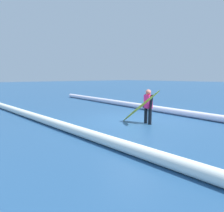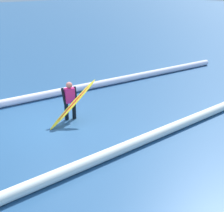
% 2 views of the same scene
% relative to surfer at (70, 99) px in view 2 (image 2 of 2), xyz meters
% --- Properties ---
extents(ground_plane, '(138.80, 138.80, 0.00)m').
position_rel_surfer_xyz_m(ground_plane, '(0.75, 0.02, -0.77)').
color(ground_plane, '#27517E').
extents(surfer, '(0.51, 0.32, 1.38)m').
position_rel_surfer_xyz_m(surfer, '(0.00, 0.00, 0.00)').
color(surfer, black).
rests_on(surfer, ground_plane).
extents(surfboard, '(1.90, 0.25, 1.43)m').
position_rel_surfer_xyz_m(surfboard, '(0.10, 0.37, -0.07)').
color(surfboard, yellow).
rests_on(surfboard, ground_plane).
extents(wave_crest_foreground, '(22.47, 1.75, 0.31)m').
position_rel_surfer_xyz_m(wave_crest_foreground, '(0.63, -2.64, -0.61)').
color(wave_crest_foreground, white).
rests_on(wave_crest_foreground, ground_plane).
extents(wave_crest_midground, '(15.86, 0.73, 0.31)m').
position_rel_surfer_xyz_m(wave_crest_midground, '(1.70, 3.11, -0.61)').
color(wave_crest_midground, white).
rests_on(wave_crest_midground, ground_plane).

